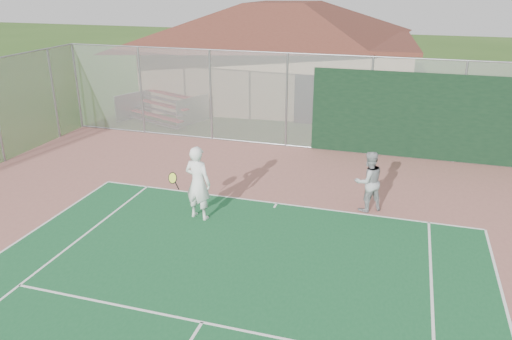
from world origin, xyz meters
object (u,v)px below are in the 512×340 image
(clubhouse, at_px, (283,42))
(player_white_front, at_px, (198,183))
(bleachers, at_px, (162,107))
(player_grey_back, at_px, (368,182))

(clubhouse, height_order, player_white_front, clubhouse)
(bleachers, bearing_deg, player_white_front, -34.99)
(clubhouse, distance_m, player_white_front, 14.24)
(clubhouse, relative_size, bleachers, 3.77)
(player_white_front, bearing_deg, bleachers, -47.53)
(clubhouse, xyz_separation_m, bleachers, (-4.11, -5.57, -2.34))
(bleachers, xyz_separation_m, player_white_front, (5.38, -8.48, 0.38))
(player_grey_back, bearing_deg, clubhouse, -100.05)
(player_white_front, relative_size, player_grey_back, 1.18)
(clubhouse, relative_size, player_white_front, 7.09)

